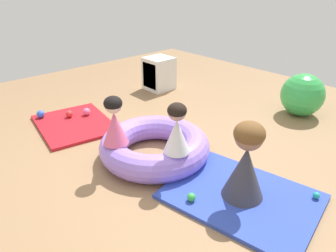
{
  "coord_description": "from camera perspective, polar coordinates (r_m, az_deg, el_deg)",
  "views": [
    {
      "loc": [
        2.32,
        -1.87,
        1.88
      ],
      "look_at": [
        -0.03,
        0.26,
        0.33
      ],
      "focal_mm": 33.7,
      "sensor_mm": 36.0,
      "label": 1
    }
  ],
  "objects": [
    {
      "name": "ground_plane",
      "position": [
        3.53,
        -2.79,
        -6.15
      ],
      "size": [
        8.0,
        8.0,
        0.0
      ],
      "primitive_type": "plane",
      "color": "#93704C"
    },
    {
      "name": "gym_mat_far_left",
      "position": [
        4.47,
        -16.54,
        0.35
      ],
      "size": [
        1.25,
        1.07,
        0.04
      ],
      "primitive_type": "cube",
      "rotation": [
        0.0,
        0.0,
        -0.16
      ],
      "color": "#B21923",
      "rests_on": "ground"
    },
    {
      "name": "gym_mat_near_right",
      "position": [
        3.05,
        13.14,
        -12.31
      ],
      "size": [
        1.47,
        1.22,
        0.04
      ],
      "primitive_type": "cube",
      "rotation": [
        0.0,
        0.0,
        0.18
      ],
      "color": "#2D47B7",
      "rests_on": "ground"
    },
    {
      "name": "inflatable_cushion",
      "position": [
        3.5,
        -2.43,
        -3.61
      ],
      "size": [
        1.22,
        1.22,
        0.3
      ],
      "primitive_type": "torus",
      "color": "#9975EA",
      "rests_on": "ground"
    },
    {
      "name": "child_in_pink",
      "position": [
        3.19,
        -9.67,
        0.91
      ],
      "size": [
        0.37,
        0.37,
        0.51
      ],
      "rotation": [
        0.0,
        0.0,
        0.93
      ],
      "color": "#E5608E",
      "rests_on": "inflatable_cushion"
    },
    {
      "name": "child_in_white",
      "position": [
        2.99,
        1.6,
        -0.5
      ],
      "size": [
        0.28,
        0.28,
        0.51
      ],
      "rotation": [
        0.0,
        0.0,
        6.2
      ],
      "color": "white",
      "rests_on": "inflatable_cushion"
    },
    {
      "name": "adult_seated",
      "position": [
        2.84,
        13.91,
        -6.28
      ],
      "size": [
        0.48,
        0.48,
        0.74
      ],
      "rotation": [
        0.0,
        0.0,
        2.82
      ],
      "color": "#383842",
      "rests_on": "gym_mat_near_right"
    },
    {
      "name": "play_ball_green",
      "position": [
        2.88,
        4.24,
        -12.72
      ],
      "size": [
        0.08,
        0.08,
        0.08
      ],
      "primitive_type": "sphere",
      "color": "green",
      "rests_on": "gym_mat_near_right"
    },
    {
      "name": "play_ball_teal",
      "position": [
        3.2,
        25.23,
        -11.31
      ],
      "size": [
        0.06,
        0.06,
        0.06
      ],
      "primitive_type": "sphere",
      "color": "teal",
      "rests_on": "gym_mat_near_right"
    },
    {
      "name": "play_ball_red",
      "position": [
        4.63,
        -17.43,
        2.09
      ],
      "size": [
        0.1,
        0.1,
        0.1
      ],
      "primitive_type": "sphere",
      "color": "red",
      "rests_on": "gym_mat_far_left"
    },
    {
      "name": "play_ball_pink",
      "position": [
        4.63,
        -14.51,
        2.52
      ],
      "size": [
        0.11,
        0.11,
        0.11
      ],
      "primitive_type": "sphere",
      "color": "pink",
      "rests_on": "gym_mat_far_left"
    },
    {
      "name": "play_ball_blue",
      "position": [
        4.75,
        -22.04,
        2.01
      ],
      "size": [
        0.11,
        0.11,
        0.11
      ],
      "primitive_type": "sphere",
      "color": "blue",
      "rests_on": "gym_mat_far_left"
    },
    {
      "name": "exercise_ball_large",
      "position": [
        4.91,
        23.14,
        5.21
      ],
      "size": [
        0.61,
        0.61,
        0.61
      ],
      "primitive_type": "sphere",
      "color": "green",
      "rests_on": "ground"
    },
    {
      "name": "storage_cube",
      "position": [
        5.58,
        -1.85,
        9.43
      ],
      "size": [
        0.44,
        0.44,
        0.56
      ],
      "color": "silver",
      "rests_on": "ground"
    }
  ]
}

